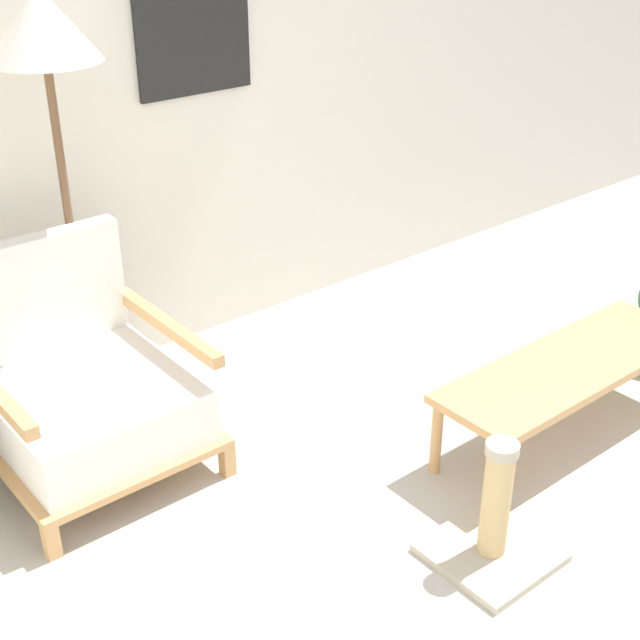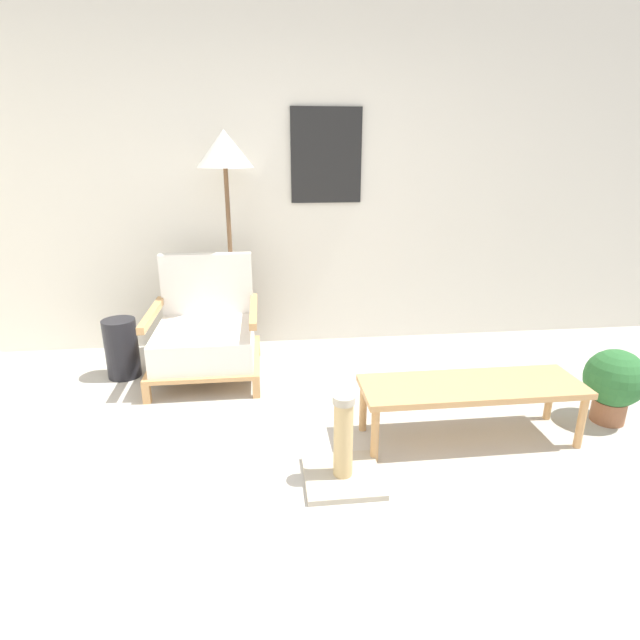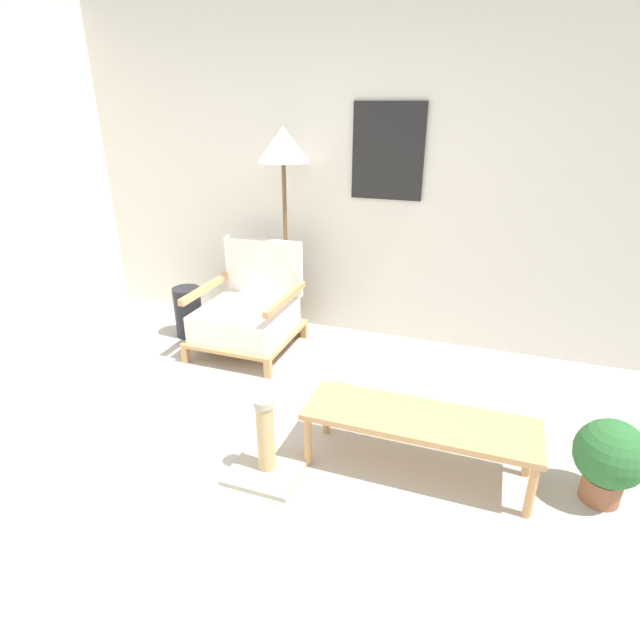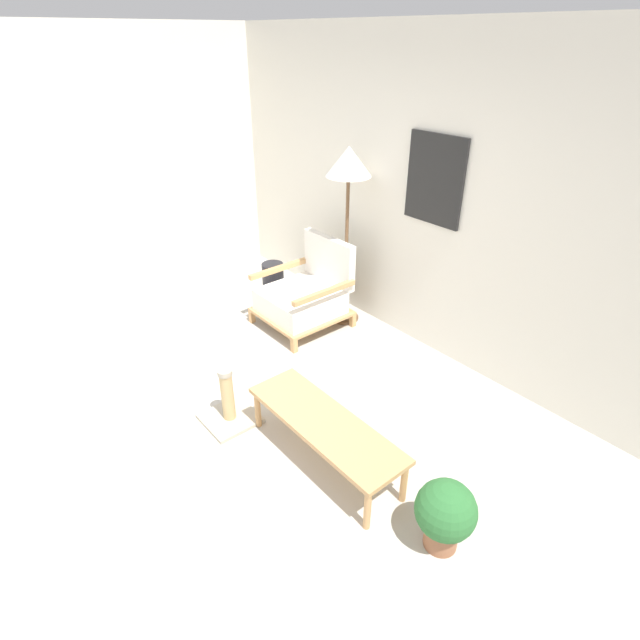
% 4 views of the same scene
% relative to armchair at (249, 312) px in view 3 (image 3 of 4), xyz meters
% --- Properties ---
extents(ground_plane, '(14.00, 14.00, 0.00)m').
position_rel_armchair_xyz_m(ground_plane, '(0.82, -1.82, -0.32)').
color(ground_plane, '#B7B2A8').
extents(wall_back, '(8.00, 0.09, 2.70)m').
position_rel_armchair_xyz_m(wall_back, '(0.82, 0.65, 1.03)').
color(wall_back, silver).
rests_on(wall_back, ground_plane).
extents(armchair, '(0.77, 0.79, 0.85)m').
position_rel_armchair_xyz_m(armchair, '(0.00, 0.00, 0.00)').
color(armchair, tan).
rests_on(armchair, ground_plane).
extents(floor_lamp, '(0.41, 0.41, 1.73)m').
position_rel_armchair_xyz_m(floor_lamp, '(0.19, 0.37, 1.19)').
color(floor_lamp, brown).
rests_on(floor_lamp, ground_plane).
extents(coffee_table, '(1.25, 0.40, 0.35)m').
position_rel_armchair_xyz_m(coffee_table, '(1.58, -1.07, -0.01)').
color(coffee_table, tan).
rests_on(coffee_table, ground_plane).
extents(vase, '(0.24, 0.24, 0.44)m').
position_rel_armchair_xyz_m(vase, '(-0.61, 0.04, -0.10)').
color(vase, black).
rests_on(vase, ground_plane).
extents(potted_plant, '(0.35, 0.35, 0.47)m').
position_rel_armchair_xyz_m(potted_plant, '(2.52, -0.98, -0.05)').
color(potted_plant, '#935B3D').
rests_on(potted_plant, ground_plane).
extents(scratching_post, '(0.39, 0.39, 0.47)m').
position_rel_armchair_xyz_m(scratching_post, '(0.80, -1.37, -0.19)').
color(scratching_post, '#B2A893').
rests_on(scratching_post, ground_plane).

